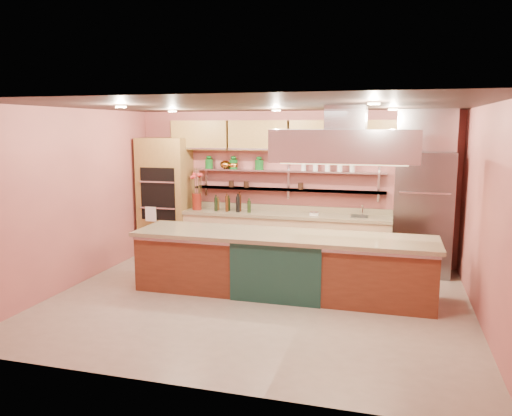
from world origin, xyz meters
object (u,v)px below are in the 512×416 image
(island, at_px, (282,264))
(copper_kettle, at_px, (225,165))
(flower_vase, at_px, (197,202))
(refrigerator, at_px, (422,213))
(kitchen_scale, at_px, (314,213))
(green_canister, at_px, (260,165))

(island, xyz_separation_m, copper_kettle, (-1.55, 1.91, 1.33))
(flower_vase, bearing_deg, copper_kettle, 23.45)
(refrigerator, height_order, kitchen_scale, refrigerator)
(kitchen_scale, xyz_separation_m, green_canister, (-1.09, 0.22, 0.83))
(kitchen_scale, height_order, green_canister, green_canister)
(copper_kettle, xyz_separation_m, green_canister, (0.68, 0.00, 0.01))
(copper_kettle, bearing_deg, kitchen_scale, -7.09)
(kitchen_scale, height_order, copper_kettle, copper_kettle)
(copper_kettle, height_order, green_canister, green_canister)
(island, relative_size, copper_kettle, 22.20)
(island, xyz_separation_m, flower_vase, (-2.06, 1.69, 0.63))
(refrigerator, bearing_deg, flower_vase, 179.86)
(island, xyz_separation_m, green_canister, (-0.87, 1.91, 1.34))
(green_canister, bearing_deg, flower_vase, -169.54)
(island, distance_m, green_canister, 2.49)
(refrigerator, distance_m, green_canister, 3.04)
(refrigerator, distance_m, copper_kettle, 3.70)
(island, relative_size, kitchen_scale, 28.65)
(kitchen_scale, distance_m, green_canister, 1.38)
(green_canister, bearing_deg, kitchen_scale, -11.46)
(refrigerator, height_order, flower_vase, refrigerator)
(flower_vase, bearing_deg, refrigerator, -0.14)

